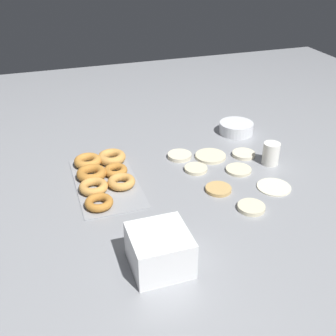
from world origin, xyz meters
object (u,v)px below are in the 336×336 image
object	(u,v)px
pancake_2	(274,186)
container_stack	(160,250)
pancake_5	(196,169)
paper_cup	(271,154)
pancake_0	(238,169)
pancake_4	(218,189)
pancake_3	(210,156)
pancake_7	(244,154)
donut_tray	(103,175)
batter_bowl	(236,128)
pancake_1	(179,156)
pancake_6	(251,207)

from	to	relation	value
pancake_2	container_stack	xyz separation A→B (m)	(0.24, -0.49, 0.05)
pancake_5	paper_cup	bearing A→B (deg)	81.62
pancake_0	pancake_4	world-z (taller)	pancake_4
pancake_3	pancake_7	size ratio (longest dim) A/B	1.33
pancake_3	container_stack	world-z (taller)	container_stack
pancake_3	paper_cup	distance (m)	0.23
pancake_4	pancake_7	size ratio (longest dim) A/B	1.00
donut_tray	batter_bowl	distance (m)	0.65
pancake_5	container_stack	size ratio (longest dim) A/B	0.55
pancake_3	pancake_2	bearing A→B (deg)	23.89
pancake_7	pancake_5	bearing A→B (deg)	-78.10
pancake_1	pancake_6	size ratio (longest dim) A/B	1.05
pancake_5	donut_tray	size ratio (longest dim) A/B	0.21
pancake_6	donut_tray	xyz separation A→B (m)	(-0.33, -0.41, 0.01)
container_stack	pancake_6	bearing A→B (deg)	113.45
pancake_6	container_stack	bearing A→B (deg)	-66.55
pancake_5	container_stack	distance (m)	0.52
pancake_7	paper_cup	bearing A→B (deg)	36.39
pancake_5	container_stack	world-z (taller)	container_stack
pancake_0	batter_bowl	world-z (taller)	batter_bowl
pancake_4	pancake_6	size ratio (longest dim) A/B	1.01
pancake_2	pancake_3	xyz separation A→B (m)	(-0.27, -0.12, 0.00)
batter_bowl	pancake_5	bearing A→B (deg)	-49.27
pancake_3	pancake_4	size ratio (longest dim) A/B	1.33
pancake_5	pancake_0	bearing A→B (deg)	70.92
pancake_5	pancake_3	bearing A→B (deg)	129.26
pancake_7	container_stack	size ratio (longest dim) A/B	0.58
container_stack	pancake_4	bearing A→B (deg)	133.66
pancake_0	pancake_1	size ratio (longest dim) A/B	1.01
pancake_0	paper_cup	bearing A→B (deg)	93.67
pancake_6	pancake_7	xyz separation A→B (m)	(-0.33, 0.14, -0.00)
pancake_0	donut_tray	world-z (taller)	donut_tray
pancake_0	pancake_7	world-z (taller)	pancake_7
pancake_0	pancake_2	bearing A→B (deg)	23.62
donut_tray	batter_bowl	world-z (taller)	batter_bowl
pancake_0	batter_bowl	xyz separation A→B (m)	(-0.30, 0.14, 0.02)
pancake_3	paper_cup	world-z (taller)	paper_cup
pancake_0	container_stack	xyz separation A→B (m)	(0.39, -0.42, 0.05)
pancake_3	paper_cup	bearing A→B (deg)	59.14
pancake_1	container_stack	xyz separation A→B (m)	(0.55, -0.25, 0.05)
pancake_0	paper_cup	world-z (taller)	paper_cup
pancake_0	pancake_5	xyz separation A→B (m)	(-0.05, -0.15, 0.00)
pancake_4	pancake_7	bearing A→B (deg)	135.11
pancake_3	batter_bowl	xyz separation A→B (m)	(-0.17, 0.19, 0.02)
container_stack	paper_cup	xyz separation A→B (m)	(-0.40, 0.56, -0.01)
pancake_2	pancake_7	xyz separation A→B (m)	(-0.24, 0.01, 0.00)
pancake_0	pancake_4	size ratio (longest dim) A/B	1.06
pancake_5	pancake_7	xyz separation A→B (m)	(-0.05, 0.22, 0.00)
pancake_7	pancake_2	bearing A→B (deg)	-2.14
pancake_7	batter_bowl	bearing A→B (deg)	161.79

